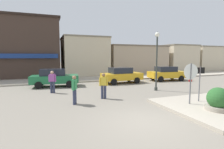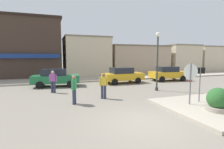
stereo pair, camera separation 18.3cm
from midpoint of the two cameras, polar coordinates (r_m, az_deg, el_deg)
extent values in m
plane|color=gray|center=(7.45, 11.66, -15.06)|extent=(160.00, 160.00, 0.00)
cube|color=#A89E8C|center=(11.04, 33.21, -8.56)|extent=(6.40, 4.80, 0.15)
cube|color=#A89E8C|center=(20.03, -8.87, -1.53)|extent=(80.00, 4.00, 0.15)
cylinder|color=slate|center=(10.01, 24.66, -3.25)|extent=(0.07, 0.07, 2.30)
cylinder|color=red|center=(9.94, 24.76, 0.86)|extent=(0.75, 0.12, 0.76)
cylinder|color=white|center=(9.93, 24.82, 0.86)|extent=(0.81, 0.13, 0.82)
cube|color=red|center=(9.99, 24.66, -1.88)|extent=(0.20, 0.04, 0.11)
cylinder|color=slate|center=(10.82, 27.13, -3.25)|extent=(0.06, 0.06, 2.10)
cube|color=black|center=(10.73, 27.30, 1.13)|extent=(0.60, 0.10, 0.34)
cube|color=white|center=(10.74, 27.27, 1.14)|extent=(0.54, 0.09, 0.29)
cube|color=black|center=(10.74, 27.25, 1.14)|extent=(0.34, 0.06, 0.08)
cylinder|color=gray|center=(9.65, 31.66, -9.86)|extent=(1.10, 1.10, 0.35)
sphere|color=#285B28|center=(9.52, 31.84, -6.67)|extent=(1.00, 1.00, 1.00)
cylinder|color=#333833|center=(13.91, 14.93, 3.45)|extent=(0.12, 0.12, 4.20)
cylinder|color=#333833|center=(14.13, 14.72, -4.59)|extent=(0.24, 0.24, 0.24)
sphere|color=white|center=(14.00, 15.18, 12.52)|extent=(0.36, 0.36, 0.36)
cone|color=#333833|center=(14.02, 15.20, 13.10)|extent=(0.32, 0.32, 0.18)
cube|color=#1E6B3D|center=(16.19, -17.50, -1.38)|extent=(4.17, 2.14, 0.66)
cube|color=#1E232D|center=(16.14, -18.10, 0.76)|extent=(2.22, 1.62, 0.56)
cylinder|color=black|center=(17.03, -13.08, -2.16)|extent=(0.62, 0.25, 0.60)
cylinder|color=black|center=(15.35, -13.08, -3.04)|extent=(0.62, 0.25, 0.60)
cylinder|color=black|center=(17.21, -21.37, -2.33)|extent=(0.62, 0.25, 0.60)
cylinder|color=black|center=(15.55, -22.26, -3.22)|extent=(0.62, 0.25, 0.60)
cube|color=gold|center=(17.39, 3.86, -0.63)|extent=(4.07, 1.87, 0.66)
cube|color=#1E232D|center=(17.27, 3.43, 1.36)|extent=(2.14, 1.48, 0.56)
cylinder|color=black|center=(18.75, 6.13, -1.31)|extent=(0.61, 0.21, 0.60)
cylinder|color=black|center=(17.28, 8.79, -1.96)|extent=(0.61, 0.21, 0.60)
cylinder|color=black|center=(17.72, -0.96, -1.70)|extent=(0.61, 0.21, 0.60)
cylinder|color=black|center=(16.16, 1.21, -2.44)|extent=(0.61, 0.21, 0.60)
cube|color=gold|center=(20.13, 18.16, -0.02)|extent=(4.15, 2.08, 0.66)
cube|color=#1E232D|center=(20.00, 17.85, 1.71)|extent=(2.20, 1.59, 0.56)
cylinder|color=black|center=(21.55, 19.72, -0.68)|extent=(0.61, 0.24, 0.60)
cylinder|color=black|center=(20.17, 22.40, -1.22)|extent=(0.61, 0.24, 0.60)
cylinder|color=black|center=(20.28, 13.88, -0.90)|extent=(0.61, 0.24, 0.60)
cylinder|color=black|center=(18.81, 16.30, -1.49)|extent=(0.61, 0.24, 0.60)
cylinder|color=#2D334C|center=(11.05, -2.76, -5.71)|extent=(0.16, 0.16, 0.85)
cylinder|color=#2D334C|center=(11.05, -1.83, -5.71)|extent=(0.16, 0.16, 0.85)
cube|color=gold|center=(10.93, -2.31, -2.14)|extent=(0.41, 0.32, 0.54)
sphere|color=brown|center=(10.89, -2.32, -0.16)|extent=(0.22, 0.22, 0.22)
cylinder|color=gold|center=(10.94, -3.51, -2.40)|extent=(0.11, 0.11, 0.52)
cylinder|color=gold|center=(10.94, -1.10, -2.39)|extent=(0.11, 0.11, 0.52)
cylinder|color=#2D334C|center=(13.43, -17.91, -3.91)|extent=(0.16, 0.16, 0.85)
cylinder|color=#2D334C|center=(13.48, -18.64, -3.89)|extent=(0.16, 0.16, 0.85)
cube|color=#994C99|center=(13.36, -18.37, -0.96)|extent=(0.41, 0.33, 0.54)
sphere|color=tan|center=(13.32, -18.42, 0.66)|extent=(0.22, 0.22, 0.22)
cylinder|color=#994C99|center=(13.29, -17.42, -1.18)|extent=(0.11, 0.11, 0.52)
cylinder|color=#994C99|center=(13.44, -19.30, -1.17)|extent=(0.11, 0.11, 0.52)
cylinder|color=#2D334C|center=(10.08, -11.55, -6.97)|extent=(0.16, 0.16, 0.85)
cylinder|color=#2D334C|center=(9.91, -11.84, -7.20)|extent=(0.16, 0.16, 0.85)
cube|color=#338C51|center=(9.86, -11.78, -3.14)|extent=(0.35, 0.42, 0.54)
sphere|color=#9E7051|center=(9.81, -11.83, -0.95)|extent=(0.22, 0.22, 0.22)
cylinder|color=#338C51|center=(10.09, -11.41, -3.22)|extent=(0.12, 0.12, 0.52)
cylinder|color=#338C51|center=(9.65, -12.16, -3.65)|extent=(0.12, 0.12, 0.52)
cube|color=#3D2D26|center=(26.32, -28.39, 7.17)|extent=(10.74, 8.96, 7.09)
cube|color=navy|center=(21.74, -30.14, 5.26)|extent=(10.20, 0.40, 0.50)
cube|color=black|center=(26.70, -28.79, 15.04)|extent=(11.06, 9.22, 0.24)
cube|color=beige|center=(25.12, -8.40, 5.59)|extent=(5.87, 6.21, 5.06)
cube|color=gray|center=(25.24, -8.49, 11.58)|extent=(5.98, 6.33, 0.20)
cube|color=tan|center=(28.05, 7.67, 4.64)|extent=(9.00, 6.20, 4.09)
cube|color=#685B4C|center=(28.08, 7.73, 9.03)|extent=(9.18, 6.33, 0.20)
cube|color=beige|center=(32.31, 20.41, 4.72)|extent=(5.30, 6.11, 4.35)
cube|color=gray|center=(32.36, 20.56, 8.74)|extent=(5.40, 6.23, 0.20)
cube|color=beige|center=(36.82, 27.77, 4.43)|extent=(6.20, 6.37, 4.24)
cube|color=gray|center=(36.85, 27.93, 7.87)|extent=(6.33, 6.50, 0.20)
camera|label=1|loc=(0.09, -89.53, 0.05)|focal=28.00mm
camera|label=2|loc=(0.09, 90.47, -0.05)|focal=28.00mm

